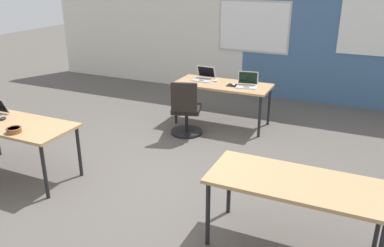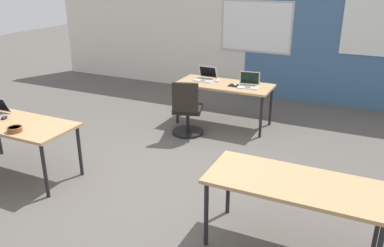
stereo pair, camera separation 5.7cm
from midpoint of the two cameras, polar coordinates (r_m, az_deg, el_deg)
ground_plane at (r=5.07m, az=-4.85°, el=-8.27°), size 24.00×24.00×0.00m
back_wall_assembly at (r=8.37m, az=9.75°, el=13.54°), size 10.00×0.27×2.80m
desk_near_left at (r=5.42m, az=-24.70°, el=-0.51°), size 1.60×0.70×0.72m
desk_near_right at (r=3.73m, az=14.44°, el=-8.85°), size 1.60×0.70×0.72m
desk_far_center at (r=6.67m, az=4.22°, el=5.27°), size 1.60×0.70×0.72m
laptop_far_left at (r=6.87m, az=1.49°, el=6.74°), size 0.34×0.32×0.22m
mouse_far_left at (r=6.78m, az=3.22°, el=6.24°), size 0.07×0.11×0.03m
chair_far_left at (r=6.27m, az=-1.16°, el=1.55°), size 0.55×0.60×0.92m
mouse_near_left_end at (r=5.56m, az=-25.98°, el=0.64°), size 0.06×0.10×0.03m
laptop_far_right at (r=6.51m, az=7.74°, el=5.76°), size 0.37×0.32×0.24m
mousepad_far_right at (r=6.55m, az=5.80°, el=5.50°), size 0.22×0.19×0.00m
mouse_far_right at (r=6.55m, az=5.80°, el=5.66°), size 0.09×0.11×0.03m
snack_bowl at (r=5.06m, az=-24.68°, el=-0.82°), size 0.18×0.18×0.06m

